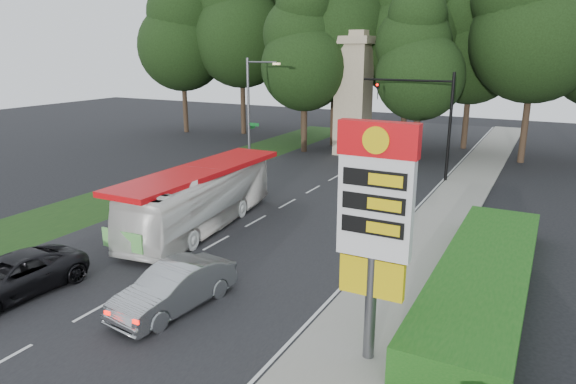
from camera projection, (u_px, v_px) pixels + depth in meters
The scene contains 21 objects.
ground at pixel (85, 316), 17.12m from camera, with size 120.00×120.00×0.00m, color black.
road_surface at pixel (266, 216), 27.35m from camera, with size 14.00×80.00×0.02m, color black.
sidewalk_right at pixel (426, 242), 23.54m from camera, with size 3.00×80.00×0.12m, color gray.
grass_verge_left at pixel (193, 173), 36.72m from camera, with size 5.00×50.00×0.02m, color #193814.
hedge at pixel (484, 277), 18.64m from camera, with size 3.00×14.00×1.20m, color #195216.
gas_station_pylon at pixel (375, 212), 13.51m from camera, with size 2.10×0.45×6.85m.
traffic_signal_mast at pixel (431, 111), 33.79m from camera, with size 6.10×0.35×7.20m.
streetlight_signs at pixel (251, 107), 37.83m from camera, with size 2.75×0.98×8.00m.
monument at pixel (353, 93), 42.23m from camera, with size 3.00×3.00×10.05m.
tree_far_west at pixel (181, 28), 52.24m from camera, with size 8.96×8.96×17.60m.
tree_west_mid at pixel (241, 17), 50.99m from camera, with size 9.80×9.80×19.25m.
tree_west_near at pixel (304, 34), 50.46m from camera, with size 8.40×8.40×16.50m.
tree_center_left at pixel (336, 8), 44.27m from camera, with size 10.08×10.08×19.80m.
tree_center_right at pixel (410, 19), 43.56m from camera, with size 9.24×9.24×18.15m.
tree_east_near at pixel (474, 36), 43.39m from camera, with size 8.12×8.12×15.95m.
tree_east_mid at pixel (539, 10), 37.29m from camera, with size 9.52×9.52×18.70m.
tree_monument_left at pixel (305, 48), 42.21m from camera, with size 7.28×7.28×14.30m.
tree_monument_right at pixel (421, 57), 38.56m from camera, with size 6.72×6.72×13.20m.
transit_bus at pixel (201, 198), 25.27m from camera, with size 2.53×10.82×3.01m, color white.
sedan_silver at pixel (174, 288), 17.41m from camera, with size 1.65×4.74×1.56m, color #95989C.
suv_charcoal at pixel (12, 277), 18.37m from camera, with size 2.40×5.21×1.45m, color black.
Camera 1 is at (13.15, -10.46, 8.60)m, focal length 32.00 mm.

